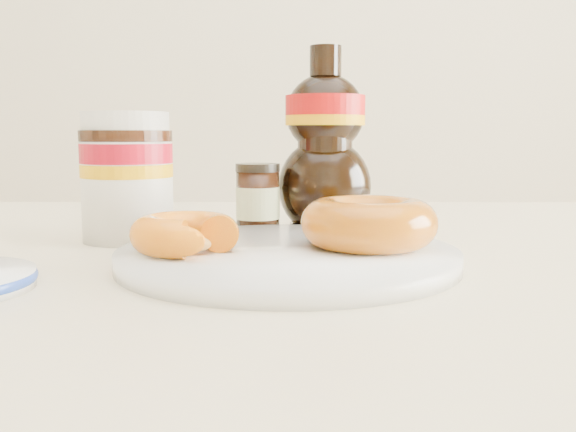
{
  "coord_description": "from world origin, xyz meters",
  "views": [
    {
      "loc": [
        -0.02,
        -0.47,
        0.86
      ],
      "look_at": [
        -0.02,
        0.1,
        0.79
      ],
      "focal_mm": 40.0,
      "sensor_mm": 36.0,
      "label": 1
    }
  ],
  "objects_px": {
    "syrup_bottle": "(325,140)",
    "dining_table": "(310,343)",
    "donut_whole": "(369,223)",
    "dark_jar": "(258,200)",
    "nutella_jar": "(127,172)",
    "donut_bitten": "(185,234)",
    "plate": "(288,256)"
  },
  "relations": [
    {
      "from": "donut_whole",
      "to": "syrup_bottle",
      "type": "xyz_separation_m",
      "value": [
        -0.03,
        0.19,
        0.07
      ]
    },
    {
      "from": "plate",
      "to": "dark_jar",
      "type": "xyz_separation_m",
      "value": [
        -0.03,
        0.17,
        0.03
      ]
    },
    {
      "from": "plate",
      "to": "nutella_jar",
      "type": "xyz_separation_m",
      "value": [
        -0.16,
        0.13,
        0.06
      ]
    },
    {
      "from": "nutella_jar",
      "to": "dark_jar",
      "type": "distance_m",
      "value": 0.14
    },
    {
      "from": "dining_table",
      "to": "dark_jar",
      "type": "xyz_separation_m",
      "value": [
        -0.05,
        0.12,
        0.12
      ]
    },
    {
      "from": "donut_bitten",
      "to": "syrup_bottle",
      "type": "relative_size",
      "value": 0.43
    },
    {
      "from": "donut_whole",
      "to": "dark_jar",
      "type": "height_order",
      "value": "dark_jar"
    },
    {
      "from": "donut_bitten",
      "to": "syrup_bottle",
      "type": "distance_m",
      "value": 0.26
    },
    {
      "from": "dining_table",
      "to": "donut_whole",
      "type": "relative_size",
      "value": 12.16
    },
    {
      "from": "dark_jar",
      "to": "nutella_jar",
      "type": "bearing_deg",
      "value": -162.35
    },
    {
      "from": "plate",
      "to": "donut_bitten",
      "type": "xyz_separation_m",
      "value": [
        -0.08,
        -0.02,
        0.02
      ]
    },
    {
      "from": "plate",
      "to": "donut_bitten",
      "type": "bearing_deg",
      "value": -167.85
    },
    {
      "from": "dining_table",
      "to": "nutella_jar",
      "type": "relative_size",
      "value": 10.69
    },
    {
      "from": "syrup_bottle",
      "to": "dark_jar",
      "type": "bearing_deg",
      "value": -159.07
    },
    {
      "from": "nutella_jar",
      "to": "syrup_bottle",
      "type": "bearing_deg",
      "value": 18.85
    },
    {
      "from": "dining_table",
      "to": "nutella_jar",
      "type": "height_order",
      "value": "nutella_jar"
    },
    {
      "from": "dining_table",
      "to": "plate",
      "type": "distance_m",
      "value": 0.1
    },
    {
      "from": "dining_table",
      "to": "syrup_bottle",
      "type": "height_order",
      "value": "syrup_bottle"
    },
    {
      "from": "nutella_jar",
      "to": "plate",
      "type": "bearing_deg",
      "value": -37.3
    },
    {
      "from": "dark_jar",
      "to": "plate",
      "type": "bearing_deg",
      "value": -78.64
    },
    {
      "from": "dining_table",
      "to": "dark_jar",
      "type": "bearing_deg",
      "value": 114.19
    },
    {
      "from": "donut_whole",
      "to": "donut_bitten",
      "type": "bearing_deg",
      "value": -170.19
    },
    {
      "from": "dining_table",
      "to": "dark_jar",
      "type": "distance_m",
      "value": 0.18
    },
    {
      "from": "dining_table",
      "to": "donut_whole",
      "type": "bearing_deg",
      "value": -39.02
    },
    {
      "from": "dining_table",
      "to": "donut_bitten",
      "type": "distance_m",
      "value": 0.17
    },
    {
      "from": "donut_bitten",
      "to": "plate",
      "type": "bearing_deg",
      "value": 14.46
    },
    {
      "from": "donut_whole",
      "to": "syrup_bottle",
      "type": "bearing_deg",
      "value": 98.45
    },
    {
      "from": "plate",
      "to": "donut_whole",
      "type": "relative_size",
      "value": 2.46
    },
    {
      "from": "syrup_bottle",
      "to": "dining_table",
      "type": "bearing_deg",
      "value": -97.87
    },
    {
      "from": "donut_bitten",
      "to": "donut_whole",
      "type": "height_order",
      "value": "donut_whole"
    },
    {
      "from": "nutella_jar",
      "to": "syrup_bottle",
      "type": "distance_m",
      "value": 0.22
    },
    {
      "from": "donut_bitten",
      "to": "donut_whole",
      "type": "xyz_separation_m",
      "value": [
        0.15,
        0.03,
        0.01
      ]
    }
  ]
}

